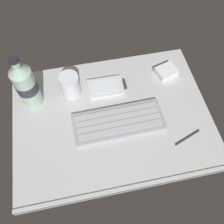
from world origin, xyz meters
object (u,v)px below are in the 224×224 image
keyboard (118,121)px  water_bottle (26,85)px  handheld_device (107,87)px  juice_cup (70,86)px  stylus_pen (187,137)px  charger_block (166,72)px

keyboard → water_bottle: 30.97cm
handheld_device → juice_cup: (-12.38, 0.73, 3.18)cm
juice_cup → water_bottle: size_ratio=0.41×
water_bottle → stylus_pen: size_ratio=2.19×
keyboard → water_bottle: water_bottle is taller
keyboard → juice_cup: juice_cup is taller
water_bottle → stylus_pen: (46.38, -23.43, -8.66)cm
juice_cup → handheld_device: bearing=-3.4°
charger_block → stylus_pen: 25.60cm
keyboard → water_bottle: size_ratio=1.40×
keyboard → juice_cup: bearing=131.8°
handheld_device → stylus_pen: size_ratio=1.35×
water_bottle → charger_block: size_ratio=2.97×
keyboard → stylus_pen: bearing=-25.1°
keyboard → stylus_pen: keyboard is taller
keyboard → juice_cup: size_ratio=3.43×
keyboard → handheld_device: (-0.89, 14.10, -0.08)cm
handheld_device → charger_block: (22.03, 2.06, 0.47)cm
charger_block → stylus_pen: (-1.12, -25.56, -0.85)cm
keyboard → juice_cup: 20.14cm
keyboard → water_bottle: bearing=152.0°
water_bottle → charger_block: water_bottle is taller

